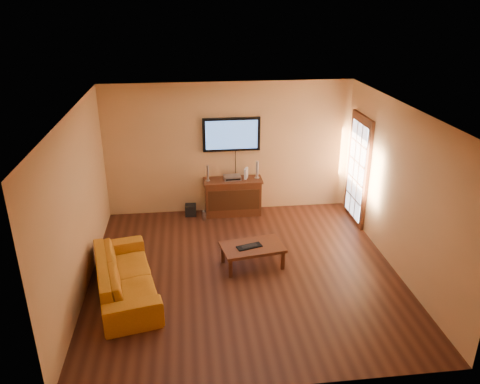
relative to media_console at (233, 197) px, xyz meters
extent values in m
plane|color=#32170E|center=(-0.05, -2.26, -0.38)|extent=(5.00, 5.00, 0.00)
plane|color=tan|center=(-0.05, 0.24, 0.97)|extent=(5.00, 0.00, 5.00)
plane|color=tan|center=(-2.55, -2.26, 0.97)|extent=(0.00, 5.00, 5.00)
plane|color=tan|center=(2.45, -2.26, 0.97)|extent=(0.00, 5.00, 5.00)
plane|color=white|center=(-0.05, -2.26, 2.32)|extent=(5.00, 5.00, 0.00)
cube|color=#441E0F|center=(2.41, -0.56, 0.67)|extent=(0.06, 1.02, 2.22)
cube|color=white|center=(2.37, -0.56, 0.67)|extent=(0.01, 0.79, 1.89)
cube|color=#441E0F|center=(0.00, 0.01, -0.02)|extent=(1.13, 0.43, 0.72)
cube|color=black|center=(0.00, -0.21, 0.01)|extent=(1.04, 0.02, 0.43)
cube|color=#441E0F|center=(0.00, 0.01, 0.36)|extent=(1.20, 0.46, 0.04)
cube|color=black|center=(0.00, 0.19, 1.28)|extent=(1.16, 0.07, 0.68)
cube|color=#4874BC|center=(0.00, 0.15, 1.28)|extent=(1.04, 0.01, 0.58)
cube|color=#441E0F|center=(0.11, -2.07, -0.03)|extent=(1.11, 0.77, 0.05)
cube|color=#441E0F|center=(-0.29, -2.39, -0.22)|extent=(0.06, 0.06, 0.32)
cube|color=#441E0F|center=(0.60, -2.24, -0.22)|extent=(0.06, 0.06, 0.32)
cube|color=#441E0F|center=(-0.37, -1.90, -0.22)|extent=(0.06, 0.06, 0.32)
cube|color=#441E0F|center=(0.52, -1.76, -0.22)|extent=(0.06, 0.06, 0.32)
imported|color=#BD7115|center=(-1.92, -2.63, 0.02)|extent=(1.02, 2.14, 0.80)
cylinder|color=silver|center=(-0.51, 0.00, 0.38)|extent=(0.09, 0.09, 0.01)
cylinder|color=silver|center=(-0.51, 0.00, 0.55)|extent=(0.05, 0.05, 0.32)
cylinder|color=silver|center=(0.51, 0.04, 0.38)|extent=(0.10, 0.10, 0.02)
cylinder|color=silver|center=(0.51, 0.04, 0.57)|extent=(0.06, 0.06, 0.35)
cube|color=silver|center=(-0.01, 0.02, 0.42)|extent=(0.36, 0.26, 0.08)
cube|color=white|center=(0.28, 0.03, 0.49)|extent=(0.11, 0.17, 0.23)
cube|color=black|center=(-0.88, 0.03, -0.27)|extent=(0.23, 0.23, 0.22)
cylinder|color=white|center=(-0.62, -0.24, -0.28)|extent=(0.08, 0.08, 0.20)
sphere|color=white|center=(-0.62, -0.24, -0.18)|extent=(0.04, 0.04, 0.04)
cube|color=black|center=(0.05, -2.10, 0.00)|extent=(0.45, 0.27, 0.02)
cube|color=black|center=(0.05, -2.10, 0.01)|extent=(0.29, 0.18, 0.01)
camera|label=1|loc=(-0.90, -8.83, 3.85)|focal=35.00mm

